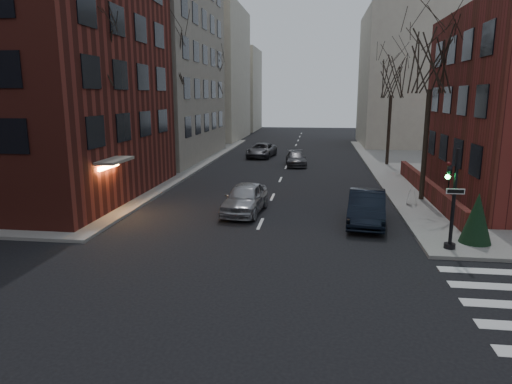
{
  "coord_description": "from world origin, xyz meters",
  "views": [
    {
      "loc": [
        2.65,
        -9.23,
        6.15
      ],
      "look_at": [
        0.05,
        10.05,
        2.0
      ],
      "focal_mm": 32.0,
      "sensor_mm": 36.0,
      "label": 1
    }
  ],
  "objects_px": {
    "tree_right_a": "(432,60)",
    "evergreen_shrub": "(477,218)",
    "tree_left_c": "(212,77)",
    "streetlamp_far": "(221,112)",
    "traffic_signal": "(452,205)",
    "parked_sedan": "(367,208)",
    "car_lane_far": "(261,150)",
    "tree_right_b": "(392,78)",
    "tree_left_a": "(97,49)",
    "streetlamp_near": "(163,123)",
    "car_lane_gray": "(296,159)",
    "car_lane_silver": "(245,198)",
    "tree_left_b": "(170,58)",
    "sandwich_board": "(412,196)"
  },
  "relations": [
    {
      "from": "tree_right_a",
      "to": "evergreen_shrub",
      "type": "relative_size",
      "value": 4.6
    },
    {
      "from": "tree_left_c",
      "to": "streetlamp_far",
      "type": "xyz_separation_m",
      "value": [
        0.6,
        2.0,
        -3.79
      ]
    },
    {
      "from": "traffic_signal",
      "to": "evergreen_shrub",
      "type": "distance_m",
      "value": 1.72
    },
    {
      "from": "parked_sedan",
      "to": "car_lane_far",
      "type": "relative_size",
      "value": 0.97
    },
    {
      "from": "tree_left_c",
      "to": "tree_right_b",
      "type": "distance_m",
      "value": 19.34
    },
    {
      "from": "traffic_signal",
      "to": "parked_sedan",
      "type": "xyz_separation_m",
      "value": [
        -2.83,
        3.73,
        -1.1
      ]
    },
    {
      "from": "tree_left_a",
      "to": "parked_sedan",
      "type": "bearing_deg",
      "value": -5.23
    },
    {
      "from": "streetlamp_near",
      "to": "parked_sedan",
      "type": "distance_m",
      "value": 16.58
    },
    {
      "from": "tree_left_c",
      "to": "streetlamp_near",
      "type": "bearing_deg",
      "value": -88.09
    },
    {
      "from": "streetlamp_far",
      "to": "parked_sedan",
      "type": "distance_m",
      "value": 32.34
    },
    {
      "from": "parked_sedan",
      "to": "tree_right_b",
      "type": "bearing_deg",
      "value": 85.47
    },
    {
      "from": "tree_left_a",
      "to": "car_lane_gray",
      "type": "bearing_deg",
      "value": 60.51
    },
    {
      "from": "tree_right_a",
      "to": "streetlamp_far",
      "type": "distance_m",
      "value": 29.65
    },
    {
      "from": "tree_right_a",
      "to": "car_lane_gray",
      "type": "height_order",
      "value": "tree_right_a"
    },
    {
      "from": "tree_right_b",
      "to": "traffic_signal",
      "type": "bearing_deg",
      "value": -92.15
    },
    {
      "from": "traffic_signal",
      "to": "tree_left_a",
      "type": "bearing_deg",
      "value": 163.35
    },
    {
      "from": "tree_right_b",
      "to": "car_lane_silver",
      "type": "bearing_deg",
      "value": -118.77
    },
    {
      "from": "tree_left_a",
      "to": "evergreen_shrub",
      "type": "relative_size",
      "value": 4.85
    },
    {
      "from": "tree_right_a",
      "to": "tree_right_b",
      "type": "distance_m",
      "value": 14.01
    },
    {
      "from": "traffic_signal",
      "to": "evergreen_shrub",
      "type": "relative_size",
      "value": 1.89
    },
    {
      "from": "tree_left_b",
      "to": "car_lane_silver",
      "type": "bearing_deg",
      "value": -57.18
    },
    {
      "from": "tree_left_c",
      "to": "streetlamp_far",
      "type": "distance_m",
      "value": 4.33
    },
    {
      "from": "car_lane_gray",
      "to": "sandwich_board",
      "type": "height_order",
      "value": "car_lane_gray"
    },
    {
      "from": "sandwich_board",
      "to": "parked_sedan",
      "type": "bearing_deg",
      "value": -117.92
    },
    {
      "from": "car_lane_silver",
      "to": "streetlamp_far",
      "type": "bearing_deg",
      "value": 109.07
    },
    {
      "from": "streetlamp_near",
      "to": "car_lane_gray",
      "type": "relative_size",
      "value": 1.46
    },
    {
      "from": "tree_left_b",
      "to": "streetlamp_near",
      "type": "relative_size",
      "value": 1.72
    },
    {
      "from": "traffic_signal",
      "to": "streetlamp_far",
      "type": "bearing_deg",
      "value": 116.06
    },
    {
      "from": "car_lane_gray",
      "to": "tree_right_b",
      "type": "bearing_deg",
      "value": 1.51
    },
    {
      "from": "tree_left_a",
      "to": "streetlamp_far",
      "type": "bearing_deg",
      "value": 88.77
    },
    {
      "from": "tree_left_a",
      "to": "tree_right_a",
      "type": "relative_size",
      "value": 1.06
    },
    {
      "from": "tree_right_b",
      "to": "streetlamp_near",
      "type": "relative_size",
      "value": 1.46
    },
    {
      "from": "tree_left_c",
      "to": "car_lane_gray",
      "type": "height_order",
      "value": "tree_left_c"
    },
    {
      "from": "tree_left_b",
      "to": "parked_sedan",
      "type": "xyz_separation_m",
      "value": [
        13.9,
        -13.27,
        -8.11
      ]
    },
    {
      "from": "traffic_signal",
      "to": "car_lane_gray",
      "type": "relative_size",
      "value": 0.93
    },
    {
      "from": "streetlamp_near",
      "to": "streetlamp_far",
      "type": "distance_m",
      "value": 20.0
    },
    {
      "from": "streetlamp_far",
      "to": "streetlamp_near",
      "type": "bearing_deg",
      "value": -90.0
    },
    {
      "from": "streetlamp_near",
      "to": "sandwich_board",
      "type": "xyz_separation_m",
      "value": [
        16.17,
        -5.41,
        -3.63
      ]
    },
    {
      "from": "streetlamp_near",
      "to": "car_lane_far",
      "type": "relative_size",
      "value": 1.25
    },
    {
      "from": "streetlamp_near",
      "to": "streetlamp_far",
      "type": "bearing_deg",
      "value": 90.0
    },
    {
      "from": "traffic_signal",
      "to": "tree_left_b",
      "type": "xyz_separation_m",
      "value": [
        -16.74,
        17.01,
        7.0
      ]
    },
    {
      "from": "traffic_signal",
      "to": "car_lane_silver",
      "type": "xyz_separation_m",
      "value": [
        -9.01,
        5.03,
        -1.11
      ]
    },
    {
      "from": "traffic_signal",
      "to": "streetlamp_near",
      "type": "distance_m",
      "value": 20.86
    },
    {
      "from": "tree_left_a",
      "to": "sandwich_board",
      "type": "xyz_separation_m",
      "value": [
        16.77,
        2.59,
        -7.86
      ]
    },
    {
      "from": "car_lane_gray",
      "to": "tree_left_c",
      "type": "bearing_deg",
      "value": 130.97
    },
    {
      "from": "tree_left_a",
      "to": "car_lane_gray",
      "type": "distance_m",
      "value": 21.02
    },
    {
      "from": "tree_right_b",
      "to": "tree_left_c",
      "type": "bearing_deg",
      "value": 155.56
    },
    {
      "from": "tree_left_a",
      "to": "tree_right_b",
      "type": "distance_m",
      "value": 25.19
    },
    {
      "from": "tree_right_a",
      "to": "car_lane_silver",
      "type": "xyz_separation_m",
      "value": [
        -9.87,
        -3.98,
        -7.23
      ]
    },
    {
      "from": "car_lane_silver",
      "to": "car_lane_gray",
      "type": "bearing_deg",
      "value": 88.48
    }
  ]
}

